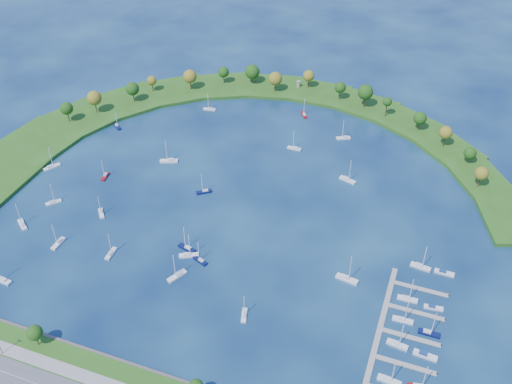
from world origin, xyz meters
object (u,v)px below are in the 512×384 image
(moored_boat_2, at_px, (204,191))
(moored_boat_20, at_px, (244,315))
(moored_boat_3, at_px, (294,148))
(moored_boat_4, at_px, (2,279))
(docked_boat_7, at_px, (429,333))
(moored_boat_10, at_px, (105,176))
(moored_boat_5, at_px, (22,224))
(moored_boat_8, at_px, (58,243))
(docked_boat_9, at_px, (433,308))
(moored_boat_13, at_px, (210,109))
(moored_boat_12, at_px, (187,248))
(moored_boat_21, at_px, (53,202))
(moored_boat_11, at_px, (189,255))
(moored_boat_9, at_px, (177,275))
(moored_boat_1, at_px, (117,126))
(moored_boat_6, at_px, (200,260))
(moored_boat_17, at_px, (169,160))
(moored_boat_15, at_px, (101,213))
(moored_boat_16, at_px, (343,137))
(docked_boat_2, at_px, (389,380))
(moored_boat_7, at_px, (304,114))
(dock_system, at_px, (396,347))
(moored_boat_19, at_px, (111,253))
(docked_boat_4, at_px, (397,344))
(moored_boat_18, at_px, (52,167))
(docked_boat_6, at_px, (403,319))
(moored_boat_0, at_px, (347,278))
(docked_boat_5, at_px, (425,355))
(docked_boat_8, at_px, (407,298))
(moored_boat_14, at_px, (348,179))
(harbor_tower, at_px, (298,84))

(moored_boat_2, relative_size, moored_boat_20, 1.07)
(moored_boat_3, xyz_separation_m, moored_boat_4, (-85.28, -137.50, 0.06))
(docked_boat_7, bearing_deg, moored_boat_10, 165.21)
(moored_boat_5, bearing_deg, moored_boat_2, -106.06)
(moored_boat_8, bearing_deg, docked_boat_9, 97.93)
(moored_boat_13, height_order, moored_boat_20, moored_boat_13)
(moored_boat_12, distance_m, moored_boat_21, 75.57)
(moored_boat_11, bearing_deg, moored_boat_3, 52.66)
(moored_boat_2, xyz_separation_m, moored_boat_9, (13.27, -56.86, 0.06))
(moored_boat_1, distance_m, moored_boat_6, 124.21)
(moored_boat_17, relative_size, moored_boat_20, 1.31)
(moored_boat_11, height_order, moored_boat_21, moored_boat_11)
(moored_boat_20, bearing_deg, moored_boat_15, 52.09)
(moored_boat_16, bearing_deg, moored_boat_3, 14.34)
(docked_boat_2, bearing_deg, moored_boat_7, 122.02)
(dock_system, distance_m, moored_boat_17, 156.45)
(moored_boat_19, xyz_separation_m, docked_boat_2, (126.71, -21.85, 0.03))
(docked_boat_9, bearing_deg, docked_boat_4, -120.74)
(moored_boat_3, relative_size, moored_boat_10, 1.05)
(moored_boat_8, bearing_deg, moored_boat_18, -140.93)
(moored_boat_4, xyz_separation_m, moored_boat_12, (64.32, 44.52, -0.02))
(moored_boat_3, relative_size, docked_boat_6, 0.95)
(moored_boat_3, xyz_separation_m, docked_boat_2, (75.83, -129.57, 0.04))
(moored_boat_21, bearing_deg, moored_boat_13, 22.49)
(moored_boat_12, bearing_deg, moored_boat_10, -14.24)
(moored_boat_0, distance_m, docked_boat_5, 45.44)
(moored_boat_1, bearing_deg, moored_boat_4, -44.42)
(moored_boat_0, xyz_separation_m, moored_boat_16, (-27.28, 106.27, -0.07))
(moored_boat_3, xyz_separation_m, moored_boat_20, (16.88, -119.84, -0.02))
(docked_boat_9, bearing_deg, moored_boat_20, -162.93)
(moored_boat_2, distance_m, docked_boat_8, 112.39)
(moored_boat_9, relative_size, moored_boat_14, 1.02)
(moored_boat_2, distance_m, moored_boat_6, 48.73)
(moored_boat_13, bearing_deg, moored_boat_0, 126.54)
(moored_boat_15, xyz_separation_m, docked_boat_8, (145.70, -3.61, 0.03))
(moored_boat_0, relative_size, moored_boat_14, 1.08)
(moored_boat_1, height_order, moored_boat_9, moored_boat_9)
(moored_boat_16, bearing_deg, moored_boat_8, 26.28)
(moored_boat_6, bearing_deg, moored_boat_15, 10.06)
(docked_boat_5, bearing_deg, docked_boat_6, 132.29)
(moored_boat_4, relative_size, moored_boat_14, 1.02)
(moored_boat_0, distance_m, moored_boat_20, 47.07)
(moored_boat_1, bearing_deg, moored_boat_7, 64.43)
(moored_boat_9, relative_size, docked_boat_6, 1.12)
(moored_boat_16, relative_size, docked_boat_7, 0.96)
(moored_boat_20, bearing_deg, moored_boat_3, -8.17)
(moored_boat_6, relative_size, moored_boat_16, 0.93)
(harbor_tower, xyz_separation_m, moored_boat_0, (68.48, -153.12, -3.12))
(harbor_tower, relative_size, moored_boat_6, 0.37)
(moored_boat_13, height_order, docked_boat_7, docked_boat_7)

